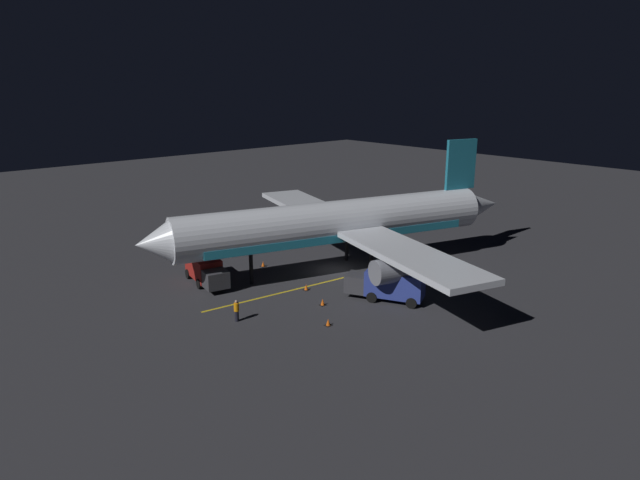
# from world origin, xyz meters

# --- Properties ---
(ground_plane) EXTENTS (180.00, 180.00, 0.20)m
(ground_plane) POSITION_xyz_m (0.00, 0.00, -0.10)
(ground_plane) COLOR #2D2D32
(apron_guide_stripe) EXTENTS (2.94, 22.15, 0.01)m
(apron_guide_stripe) POSITION_xyz_m (-1.62, 4.00, 0.00)
(apron_guide_stripe) COLOR gold
(apron_guide_stripe) RESTS_ON ground_plane
(airliner) EXTENTS (36.74, 37.86, 12.12)m
(airliner) POSITION_xyz_m (-0.17, -0.58, 4.71)
(airliner) COLOR silver
(airliner) RESTS_ON ground_plane
(baggage_truck) EXTENTS (6.57, 3.28, 2.43)m
(baggage_truck) POSITION_xyz_m (5.27, 11.26, 1.26)
(baggage_truck) COLOR maroon
(baggage_truck) RESTS_ON ground_plane
(catering_truck) EXTENTS (6.82, 4.76, 2.60)m
(catering_truck) POSITION_xyz_m (-8.51, 1.91, 1.34)
(catering_truck) COLOR navy
(catering_truck) RESTS_ON ground_plane
(ground_crew_worker) EXTENTS (0.40, 0.40, 1.74)m
(ground_crew_worker) POSITION_xyz_m (-3.63, 13.87, 0.89)
(ground_crew_worker) COLOR black
(ground_crew_worker) RESTS_ON ground_plane
(traffic_cone_near_left) EXTENTS (0.50, 0.50, 0.55)m
(traffic_cone_near_left) POSITION_xyz_m (5.75, 4.50, 0.25)
(traffic_cone_near_left) COLOR #EA590F
(traffic_cone_near_left) RESTS_ON ground_plane
(traffic_cone_near_right) EXTENTS (0.50, 0.50, 0.55)m
(traffic_cone_near_right) POSITION_xyz_m (-2.12, 5.54, 0.25)
(traffic_cone_near_right) COLOR #EA590F
(traffic_cone_near_right) RESTS_ON ground_plane
(traffic_cone_under_wing) EXTENTS (0.50, 0.50, 0.55)m
(traffic_cone_under_wing) POSITION_xyz_m (-5.68, 6.80, 0.25)
(traffic_cone_under_wing) COLOR #EA590F
(traffic_cone_under_wing) RESTS_ON ground_plane
(traffic_cone_far) EXTENTS (0.50, 0.50, 0.55)m
(traffic_cone_far) POSITION_xyz_m (-8.93, 9.16, 0.25)
(traffic_cone_far) COLOR #EA590F
(traffic_cone_far) RESTS_ON ground_plane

